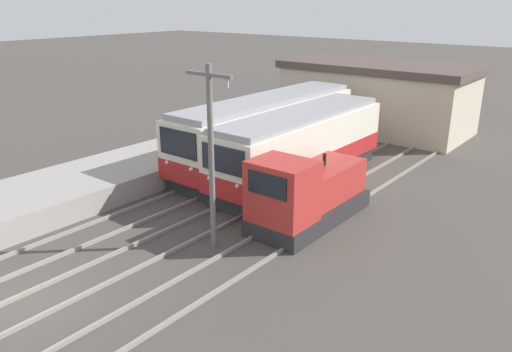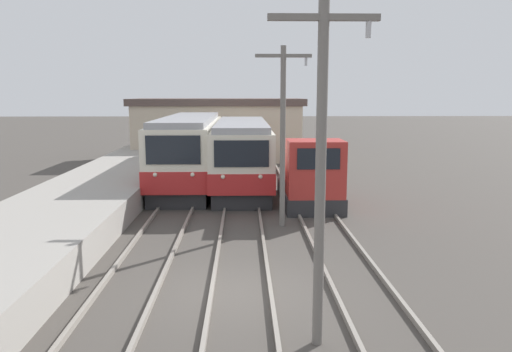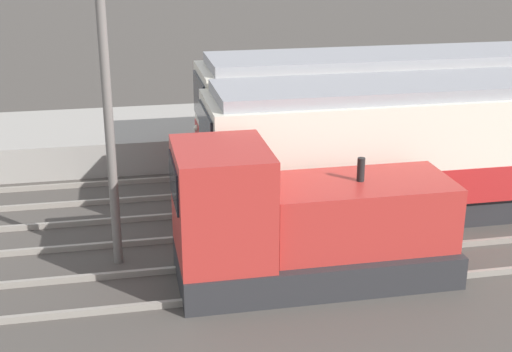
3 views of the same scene
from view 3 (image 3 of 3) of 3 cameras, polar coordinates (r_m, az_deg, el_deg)
commuter_train_left at (r=21.52m, az=12.81°, el=4.51°), size 2.84×12.97×3.67m
commuter_train_center at (r=18.68m, az=13.28°, el=1.90°), size 2.84×11.28×3.47m
shunting_locomotive at (r=14.87m, az=3.59°, el=-3.96°), size 2.40×5.84×3.00m
catenary_mast_mid at (r=15.07m, az=-11.79°, el=5.53°), size 2.00×0.20×6.53m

